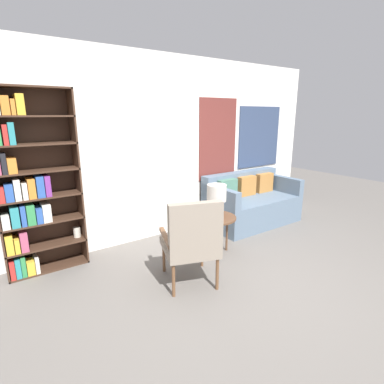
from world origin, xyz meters
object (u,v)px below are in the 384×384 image
Objects in this scene: couch at (250,203)px; table_lamp at (217,198)px; side_table at (214,220)px; armchair at (192,238)px; bookshelf at (28,187)px.

couch is 3.69× the size of table_lamp.
table_lamp reaches higher than side_table.
side_table is at bearing -156.74° from couch.
armchair is at bearing -144.77° from table_lamp.
armchair reaches higher than side_table.
table_lamp reaches higher than couch.
armchair is 2.28× the size of table_lamp.
side_table is 1.34× the size of table_lamp.
couch is 1.36m from side_table.
side_table is at bearing -20.76° from bookshelf.
bookshelf reaches higher than armchair.
bookshelf reaches higher than couch.
armchair is at bearing -45.06° from bookshelf.
bookshelf reaches higher than side_table.
couch is 1.38m from table_lamp.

